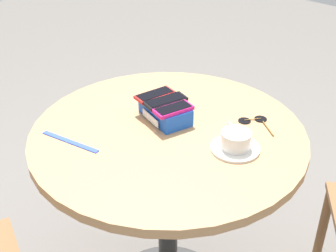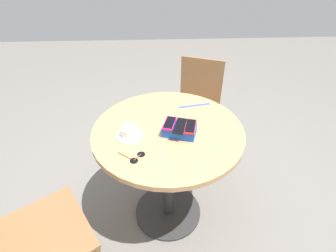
{
  "view_description": "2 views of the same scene",
  "coord_description": "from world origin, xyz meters",
  "px_view_note": "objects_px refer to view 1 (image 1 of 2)",
  "views": [
    {
      "loc": [
        0.82,
        -0.93,
        1.57
      ],
      "look_at": [
        0.0,
        0.0,
        0.8
      ],
      "focal_mm": 50.0,
      "sensor_mm": 36.0,
      "label": 1
    },
    {
      "loc": [
        0.06,
        1.2,
        1.68
      ],
      "look_at": [
        0.0,
        0.0,
        0.8
      ],
      "focal_mm": 28.0,
      "sensor_mm": 36.0,
      "label": 2
    }
  ],
  "objects_px": {
    "round_table": "(168,174)",
    "phone_box": "(165,111)",
    "phone_red": "(155,95)",
    "saucer": "(235,148)",
    "sunglasses": "(254,121)",
    "phone_magenta": "(173,109)",
    "coffee_cup": "(235,139)",
    "lanyard_strap": "(70,142)",
    "phone_black": "(166,101)"
  },
  "relations": [
    {
      "from": "phone_red",
      "to": "coffee_cup",
      "type": "distance_m",
      "value": 0.33
    },
    {
      "from": "coffee_cup",
      "to": "sunglasses",
      "type": "xyz_separation_m",
      "value": [
        -0.04,
        0.17,
        -0.03
      ]
    },
    {
      "from": "saucer",
      "to": "coffee_cup",
      "type": "bearing_deg",
      "value": 144.73
    },
    {
      "from": "phone_box",
      "to": "sunglasses",
      "type": "distance_m",
      "value": 0.29
    },
    {
      "from": "phone_box",
      "to": "phone_red",
      "type": "distance_m",
      "value": 0.07
    },
    {
      "from": "phone_red",
      "to": "phone_black",
      "type": "height_order",
      "value": "phone_black"
    },
    {
      "from": "phone_magenta",
      "to": "saucer",
      "type": "relative_size",
      "value": 0.91
    },
    {
      "from": "phone_black",
      "to": "sunglasses",
      "type": "height_order",
      "value": "phone_black"
    },
    {
      "from": "round_table",
      "to": "sunglasses",
      "type": "bearing_deg",
      "value": 53.46
    },
    {
      "from": "round_table",
      "to": "phone_black",
      "type": "distance_m",
      "value": 0.25
    },
    {
      "from": "round_table",
      "to": "sunglasses",
      "type": "relative_size",
      "value": 6.22
    },
    {
      "from": "phone_magenta",
      "to": "sunglasses",
      "type": "relative_size",
      "value": 0.96
    },
    {
      "from": "phone_black",
      "to": "saucer",
      "type": "distance_m",
      "value": 0.28
    },
    {
      "from": "phone_black",
      "to": "phone_magenta",
      "type": "bearing_deg",
      "value": -24.89
    },
    {
      "from": "lanyard_strap",
      "to": "sunglasses",
      "type": "relative_size",
      "value": 1.51
    },
    {
      "from": "coffee_cup",
      "to": "sunglasses",
      "type": "distance_m",
      "value": 0.18
    },
    {
      "from": "lanyard_strap",
      "to": "round_table",
      "type": "bearing_deg",
      "value": 52.72
    },
    {
      "from": "phone_box",
      "to": "phone_magenta",
      "type": "xyz_separation_m",
      "value": [
        0.05,
        -0.02,
        0.04
      ]
    },
    {
      "from": "saucer",
      "to": "coffee_cup",
      "type": "distance_m",
      "value": 0.03
    },
    {
      "from": "phone_red",
      "to": "sunglasses",
      "type": "relative_size",
      "value": 1.01
    },
    {
      "from": "phone_black",
      "to": "sunglasses",
      "type": "distance_m",
      "value": 0.3
    },
    {
      "from": "phone_box",
      "to": "phone_magenta",
      "type": "bearing_deg",
      "value": -21.08
    },
    {
      "from": "round_table",
      "to": "phone_black",
      "type": "bearing_deg",
      "value": 136.46
    },
    {
      "from": "phone_red",
      "to": "lanyard_strap",
      "type": "bearing_deg",
      "value": -102.06
    },
    {
      "from": "phone_box",
      "to": "phone_black",
      "type": "height_order",
      "value": "phone_black"
    },
    {
      "from": "lanyard_strap",
      "to": "sunglasses",
      "type": "distance_m",
      "value": 0.59
    },
    {
      "from": "phone_box",
      "to": "coffee_cup",
      "type": "bearing_deg",
      "value": 1.0
    },
    {
      "from": "phone_magenta",
      "to": "coffee_cup",
      "type": "xyz_separation_m",
      "value": [
        0.22,
        0.03,
        -0.03
      ]
    },
    {
      "from": "sunglasses",
      "to": "phone_box",
      "type": "bearing_deg",
      "value": -142.56
    },
    {
      "from": "phone_magenta",
      "to": "saucer",
      "type": "distance_m",
      "value": 0.23
    },
    {
      "from": "round_table",
      "to": "phone_box",
      "type": "xyz_separation_m",
      "value": [
        -0.06,
        0.05,
        0.2
      ]
    },
    {
      "from": "phone_red",
      "to": "saucer",
      "type": "bearing_deg",
      "value": -1.86
    },
    {
      "from": "round_table",
      "to": "saucer",
      "type": "bearing_deg",
      "value": 14.84
    },
    {
      "from": "phone_red",
      "to": "phone_magenta",
      "type": "xyz_separation_m",
      "value": [
        0.11,
        -0.03,
        0.0
      ]
    },
    {
      "from": "round_table",
      "to": "lanyard_strap",
      "type": "xyz_separation_m",
      "value": [
        -0.18,
        -0.24,
        0.17
      ]
    },
    {
      "from": "phone_red",
      "to": "phone_box",
      "type": "bearing_deg",
      "value": -13.33
    },
    {
      "from": "round_table",
      "to": "saucer",
      "type": "height_order",
      "value": "saucer"
    },
    {
      "from": "phone_magenta",
      "to": "coffee_cup",
      "type": "bearing_deg",
      "value": 6.56
    },
    {
      "from": "lanyard_strap",
      "to": "sunglasses",
      "type": "bearing_deg",
      "value": 53.08
    },
    {
      "from": "phone_red",
      "to": "saucer",
      "type": "xyz_separation_m",
      "value": [
        0.33,
        -0.01,
        -0.06
      ]
    },
    {
      "from": "phone_red",
      "to": "lanyard_strap",
      "type": "relative_size",
      "value": 0.67
    },
    {
      "from": "phone_magenta",
      "to": "saucer",
      "type": "bearing_deg",
      "value": 6.02
    },
    {
      "from": "phone_box",
      "to": "lanyard_strap",
      "type": "relative_size",
      "value": 0.96
    },
    {
      "from": "phone_magenta",
      "to": "saucer",
      "type": "xyz_separation_m",
      "value": [
        0.22,
        0.02,
        -0.06
      ]
    },
    {
      "from": "saucer",
      "to": "phone_black",
      "type": "bearing_deg",
      "value": 179.54
    },
    {
      "from": "phone_red",
      "to": "coffee_cup",
      "type": "relative_size",
      "value": 1.28
    },
    {
      "from": "phone_black",
      "to": "coffee_cup",
      "type": "height_order",
      "value": "phone_black"
    },
    {
      "from": "saucer",
      "to": "lanyard_strap",
      "type": "distance_m",
      "value": 0.5
    },
    {
      "from": "saucer",
      "to": "sunglasses",
      "type": "height_order",
      "value": "saucer"
    },
    {
      "from": "phone_red",
      "to": "lanyard_strap",
      "type": "distance_m",
      "value": 0.32
    }
  ]
}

